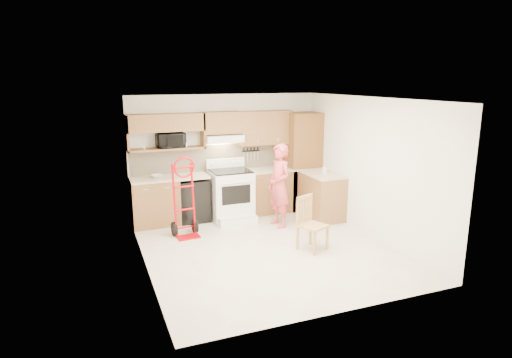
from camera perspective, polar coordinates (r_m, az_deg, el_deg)
floor at (r=7.49m, az=1.41°, el=-9.11°), size 4.00×4.50×0.02m
ceiling at (r=6.95m, az=1.53°, el=10.53°), size 4.00×4.50×0.02m
wall_back at (r=9.20m, az=-4.01°, el=3.21°), size 4.00×0.02×2.50m
wall_front at (r=5.18m, az=11.25°, el=-4.80°), size 4.00×0.02×2.50m
wall_left at (r=6.62m, az=-14.79°, el=-1.07°), size 0.02×4.50×2.50m
wall_right at (r=8.09m, az=14.71°, el=1.46°), size 0.02×4.50×2.50m
backsplash at (r=9.18m, az=-3.95°, el=2.88°), size 3.92×0.03×0.55m
lower_cab_left at (r=8.75m, az=-13.05°, el=-2.99°), size 0.90×0.60×0.90m
dishwasher at (r=8.88m, az=-8.25°, el=-2.70°), size 0.60×0.60×0.85m
lower_cab_right at (r=9.36m, az=1.50°, el=-1.60°), size 1.14×0.60×0.90m
countertop_left at (r=8.68m, az=-11.25°, el=0.17°), size 1.50×0.63×0.04m
countertop_right at (r=9.25m, az=1.51°, el=1.22°), size 1.14×0.63×0.04m
cab_return_right at (r=9.05m, az=8.56°, el=-2.26°), size 0.60×1.00×0.90m
countertop_return at (r=8.93m, az=8.67°, el=0.65°), size 0.63×1.00×0.04m
pantry_tall at (r=9.57m, az=6.05°, el=2.34°), size 0.70×0.60×2.10m
upper_cab_left at (r=8.64m, az=-11.72°, el=7.23°), size 1.50×0.33×0.34m
upper_shelf_mw at (r=8.71m, az=-11.57°, el=3.89°), size 1.50×0.33×0.04m
upper_cab_center at (r=8.90m, az=-4.48°, el=7.36°), size 0.76×0.33×0.44m
upper_cab_right at (r=9.24m, az=1.22°, el=6.73°), size 1.14×0.33×0.70m
range_hood at (r=8.88m, az=-4.32°, el=5.33°), size 0.76×0.46×0.14m
knife_strip at (r=9.32m, az=-0.67°, el=3.32°), size 0.40×0.05×0.29m
microwave at (r=8.69m, az=-11.11°, el=5.00°), size 0.56×0.41×0.29m
range at (r=8.80m, az=-3.21°, el=-1.56°), size 0.81×1.07×1.20m
person at (r=8.36m, az=3.05°, el=-0.87°), size 0.47×0.64×1.62m
hand_truck at (r=7.94m, az=-9.21°, el=-2.86°), size 0.56×0.52×1.33m
dining_chair at (r=7.34m, az=7.43°, el=-5.83°), size 0.56×0.57×0.91m
soap_bottle at (r=8.85m, az=8.92°, el=1.29°), size 0.11×0.11×0.19m
bowl at (r=8.63m, az=-12.77°, el=0.36°), size 0.25×0.25×0.06m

